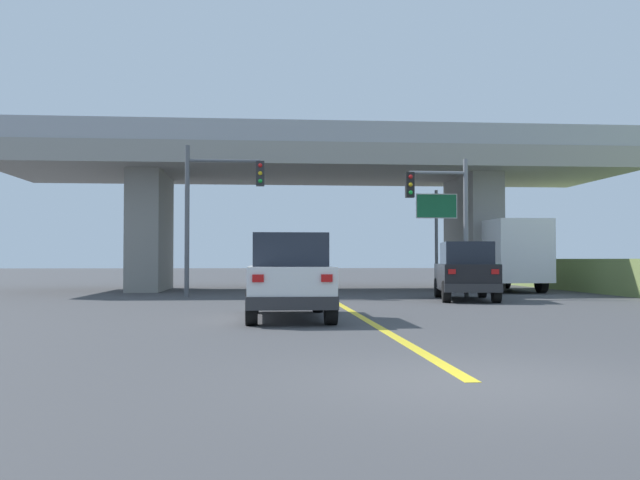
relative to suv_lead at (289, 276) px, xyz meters
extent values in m
plane|color=#424244|center=(1.80, 15.80, -1.01)|extent=(160.00, 160.00, 0.00)
cube|color=gray|center=(1.80, 15.80, 4.80)|extent=(28.37, 8.41, 0.92)
cube|color=gray|center=(-5.78, 15.80, 1.66)|extent=(1.46, 5.05, 5.36)
cube|color=gray|center=(9.39, 15.80, 1.66)|extent=(1.46, 5.05, 5.36)
cube|color=#9EA0A5|center=(1.80, 11.74, 5.71)|extent=(28.37, 0.20, 0.90)
cube|color=#9EA0A5|center=(1.80, 19.86, 5.71)|extent=(28.37, 0.20, 0.90)
cube|color=yellow|center=(1.80, 2.22, -1.01)|extent=(0.20, 22.23, 0.01)
cube|color=silver|center=(0.00, 0.12, -0.20)|extent=(1.92, 4.70, 0.90)
cube|color=#1E232D|center=(0.00, -0.23, 0.63)|extent=(1.69, 2.58, 0.76)
cube|color=#2D2D30|center=(0.00, -2.18, -0.51)|extent=(1.95, 0.20, 0.28)
cube|color=red|center=(-0.72, -2.25, 0.02)|extent=(0.24, 0.06, 0.16)
cube|color=red|center=(0.72, -2.25, 0.02)|extent=(0.24, 0.06, 0.16)
cylinder|color=black|center=(-0.86, 1.92, -0.65)|extent=(0.26, 0.72, 0.72)
cylinder|color=black|center=(0.86, 1.92, -0.65)|extent=(0.26, 0.72, 0.72)
cylinder|color=black|center=(-0.86, -1.68, -0.65)|extent=(0.26, 0.72, 0.72)
cylinder|color=black|center=(0.86, -1.68, -0.65)|extent=(0.26, 0.72, 0.72)
cube|color=black|center=(6.47, 7.16, -0.20)|extent=(2.50, 4.51, 0.90)
cube|color=#1E232D|center=(6.42, 6.85, 0.63)|extent=(1.97, 2.58, 0.76)
cube|color=#2D2D30|center=(6.13, 5.11, -0.51)|extent=(1.86, 0.51, 0.28)
cube|color=red|center=(5.44, 5.15, 0.02)|extent=(0.25, 0.10, 0.16)
cube|color=red|center=(6.79, 4.93, 0.02)|extent=(0.25, 0.10, 0.16)
cylinder|color=black|center=(5.94, 8.86, -0.65)|extent=(0.38, 0.75, 0.72)
cylinder|color=black|center=(7.53, 8.59, -0.65)|extent=(0.38, 0.75, 0.72)
cylinder|color=black|center=(5.41, 5.74, -0.65)|extent=(0.38, 0.75, 0.72)
cylinder|color=black|center=(7.01, 5.47, -0.65)|extent=(0.38, 0.75, 0.72)
cube|color=silver|center=(10.19, 16.37, 0.39)|extent=(2.20, 2.00, 1.90)
cube|color=white|center=(10.19, 13.08, 0.77)|extent=(2.31, 4.58, 2.66)
cube|color=#197F4C|center=(10.19, 13.08, 0.10)|extent=(2.33, 4.49, 0.24)
cylinder|color=black|center=(9.19, 16.37, -0.56)|extent=(0.30, 0.90, 0.90)
cylinder|color=black|center=(11.19, 16.37, -0.56)|extent=(0.30, 0.90, 0.90)
cylinder|color=black|center=(9.19, 11.93, -0.56)|extent=(0.30, 0.90, 0.90)
cylinder|color=black|center=(11.19, 11.93, -0.56)|extent=(0.30, 0.90, 0.90)
cube|color=silver|center=(1.11, 26.34, -0.20)|extent=(1.85, 4.53, 0.90)
cube|color=#1E232D|center=(1.11, 26.00, 0.63)|extent=(1.63, 2.49, 0.76)
cube|color=#2D2D30|center=(1.11, 24.13, -0.51)|extent=(1.89, 0.20, 0.28)
cube|color=red|center=(0.41, 24.06, 0.02)|extent=(0.24, 0.06, 0.16)
cube|color=red|center=(1.80, 24.06, 0.02)|extent=(0.24, 0.06, 0.16)
cylinder|color=black|center=(0.28, 28.06, -0.65)|extent=(0.26, 0.72, 0.72)
cylinder|color=black|center=(1.93, 28.06, -0.65)|extent=(0.26, 0.72, 0.72)
cylinder|color=black|center=(0.28, 24.63, -0.65)|extent=(0.26, 0.72, 0.72)
cylinder|color=black|center=(1.93, 24.63, -0.65)|extent=(0.26, 0.72, 0.72)
cylinder|color=slate|center=(7.10, 9.17, 1.62)|extent=(0.18, 0.18, 5.26)
cylinder|color=slate|center=(6.02, 9.17, 3.71)|extent=(2.17, 0.12, 0.12)
cube|color=black|center=(4.94, 9.17, 3.23)|extent=(0.32, 0.26, 0.96)
sphere|color=red|center=(4.94, 9.02, 3.53)|extent=(0.16, 0.16, 0.16)
sphere|color=gold|center=(4.94, 9.02, 3.23)|extent=(0.16, 0.16, 0.16)
sphere|color=green|center=(4.94, 9.02, 2.93)|extent=(0.16, 0.16, 0.16)
cylinder|color=#56595E|center=(-3.49, 10.00, 1.88)|extent=(0.18, 0.18, 5.78)
cylinder|color=#56595E|center=(-2.11, 10.00, 4.19)|extent=(2.77, 0.12, 0.12)
cube|color=#232326|center=(-0.72, 10.00, 3.71)|extent=(0.32, 0.26, 0.96)
sphere|color=red|center=(-0.72, 9.85, 4.01)|extent=(0.16, 0.16, 0.16)
sphere|color=gold|center=(-0.72, 9.85, 3.71)|extent=(0.16, 0.16, 0.16)
sphere|color=green|center=(-0.72, 9.85, 3.41)|extent=(0.16, 0.16, 0.16)
cylinder|color=#56595E|center=(7.06, 13.54, 1.23)|extent=(0.14, 0.14, 4.50)
cube|color=#197242|center=(7.06, 13.48, 2.77)|extent=(1.77, 0.08, 1.02)
cube|color=white|center=(7.06, 13.48, 2.77)|extent=(1.85, 0.04, 1.10)
camera|label=1|loc=(-0.63, -16.80, 0.41)|focal=39.13mm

